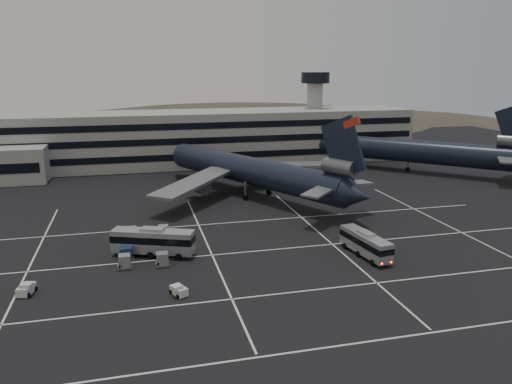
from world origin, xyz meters
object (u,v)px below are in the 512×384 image
bus_far (153,241)px  tug_a (26,289)px  trijet_main (252,171)px  bus_near (365,243)px  uld_cluster (146,245)px

bus_far → tug_a: bearing=143.1°
trijet_main → bus_near: size_ratio=5.26×
trijet_main → tug_a: bearing=-161.9°
tug_a → uld_cluster: uld_cluster is taller
trijet_main → bus_far: size_ratio=4.58×
trijet_main → bus_near: bearing=-106.3°
bus_far → tug_a: (-14.88, -8.93, -1.53)m
trijet_main → uld_cluster: size_ratio=3.74×
trijet_main → bus_near: trijet_main is taller
bus_far → uld_cluster: 2.67m
bus_near → tug_a: size_ratio=3.73×
trijet_main → bus_far: (-21.08, -28.47, -3.04)m
bus_near → uld_cluster: size_ratio=0.71×
trijet_main → uld_cluster: 34.67m
bus_far → uld_cluster: bearing=47.2°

